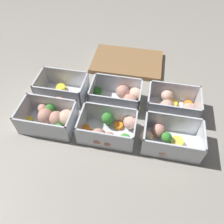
% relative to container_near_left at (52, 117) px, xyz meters
% --- Properties ---
extents(ground_plane, '(4.00, 4.00, 0.00)m').
position_rel_container_near_left_xyz_m(ground_plane, '(0.18, 0.06, -0.03)').
color(ground_plane, gray).
extents(container_near_left, '(0.17, 0.11, 0.08)m').
position_rel_container_near_left_xyz_m(container_near_left, '(0.00, 0.00, 0.00)').
color(container_near_left, silver).
rests_on(container_near_left, ground_plane).
extents(container_near_center, '(0.18, 0.13, 0.08)m').
position_rel_container_near_left_xyz_m(container_near_center, '(0.19, -0.01, 0.00)').
color(container_near_center, silver).
rests_on(container_near_center, ground_plane).
extents(container_near_right, '(0.18, 0.11, 0.08)m').
position_rel_container_near_left_xyz_m(container_near_right, '(0.35, -0.01, -0.00)').
color(container_near_right, silver).
rests_on(container_near_right, ground_plane).
extents(container_far_left, '(0.17, 0.13, 0.08)m').
position_rel_container_near_left_xyz_m(container_far_left, '(-0.00, 0.11, -0.00)').
color(container_far_left, silver).
rests_on(container_far_left, ground_plane).
extents(container_far_center, '(0.18, 0.13, 0.08)m').
position_rel_container_near_left_xyz_m(container_far_center, '(0.19, 0.13, -0.00)').
color(container_far_center, silver).
rests_on(container_far_center, ground_plane).
extents(container_far_right, '(0.17, 0.12, 0.08)m').
position_rel_container_near_left_xyz_m(container_far_right, '(0.37, 0.13, -0.00)').
color(container_far_right, silver).
rests_on(container_far_right, ground_plane).
extents(cutting_board, '(0.28, 0.18, 0.02)m').
position_rel_container_near_left_xyz_m(cutting_board, '(0.19, 0.35, -0.02)').
color(cutting_board, olive).
rests_on(cutting_board, ground_plane).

